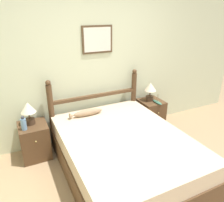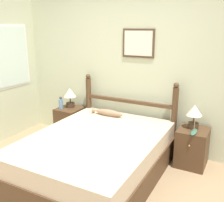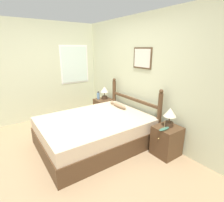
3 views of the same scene
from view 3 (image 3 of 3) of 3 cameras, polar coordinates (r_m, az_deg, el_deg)
ground_plane at (r=3.44m, az=-13.42°, el=-16.66°), size 16.00×16.00×0.00m
wall_back at (r=3.87m, az=9.78°, el=7.78°), size 6.40×0.08×2.55m
wall_left at (r=4.98m, az=-23.61°, el=8.62°), size 0.08×6.40×2.55m
bed at (r=3.57m, az=-5.49°, el=-9.76°), size 1.58×2.09×0.56m
headboard at (r=3.99m, az=6.98°, el=-1.68°), size 1.58×0.09×1.15m
nightstand_left at (r=4.83m, az=-2.77°, el=-2.52°), size 0.41×0.46×0.54m
nightstand_right at (r=3.38m, az=17.40°, el=-12.30°), size 0.41×0.46×0.54m
table_lamp_left at (r=4.73m, az=-2.48°, el=3.30°), size 0.22×0.22×0.34m
table_lamp_right at (r=3.22m, az=18.36°, el=-4.24°), size 0.22×0.22×0.34m
bottle at (r=4.77m, az=-4.49°, el=1.81°), size 0.08×0.08×0.21m
model_boat at (r=3.13m, az=16.67°, el=-8.68°), size 0.08×0.25×0.18m
fish_pillow at (r=4.03m, az=2.16°, el=-1.36°), size 0.53×0.10×0.10m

